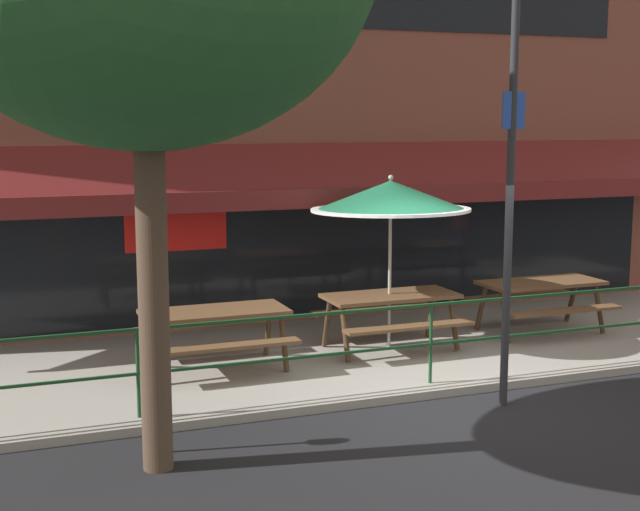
% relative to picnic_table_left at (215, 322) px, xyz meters
% --- Properties ---
extents(ground_plane, '(120.00, 120.00, 0.00)m').
position_rel_picnic_table_left_xyz_m(ground_plane, '(2.25, -1.77, -0.71)').
color(ground_plane, black).
extents(patio_deck, '(15.00, 4.00, 0.10)m').
position_rel_picnic_table_left_xyz_m(patio_deck, '(2.25, 0.23, -0.66)').
color(patio_deck, '#9E998E').
rests_on(patio_deck, ground).
extents(restaurant_building, '(15.00, 1.60, 7.52)m').
position_rel_picnic_table_left_xyz_m(restaurant_building, '(2.25, 2.46, 3.03)').
color(restaurant_building, brown).
rests_on(restaurant_building, ground).
extents(patio_railing, '(13.84, 0.04, 0.97)m').
position_rel_picnic_table_left_xyz_m(patio_railing, '(2.25, -1.47, 0.09)').
color(patio_railing, '#194723').
rests_on(patio_railing, patio_deck).
extents(picnic_table_left, '(1.80, 1.42, 0.76)m').
position_rel_picnic_table_left_xyz_m(picnic_table_left, '(0.00, 0.00, 0.00)').
color(picnic_table_left, brown).
rests_on(picnic_table_left, patio_deck).
extents(picnic_table_centre, '(1.80, 1.42, 0.76)m').
position_rel_picnic_table_left_xyz_m(picnic_table_centre, '(2.48, 0.12, 0.00)').
color(picnic_table_centre, brown).
rests_on(picnic_table_centre, patio_deck).
extents(picnic_table_right, '(1.80, 1.42, 0.76)m').
position_rel_picnic_table_left_xyz_m(picnic_table_right, '(4.96, 0.22, 0.00)').
color(picnic_table_right, brown).
rests_on(picnic_table_right, patio_deck).
extents(patio_umbrella_centre, '(2.14, 2.14, 2.38)m').
position_rel_picnic_table_left_xyz_m(patio_umbrella_centre, '(2.48, 0.16, 1.47)').
color(patio_umbrella_centre, '#B7B2A8').
rests_on(patio_umbrella_centre, patio_deck).
extents(parking_meter_near, '(0.15, 0.16, 1.42)m').
position_rel_picnic_table_left_xyz_m(parking_meter_near, '(-1.16, -2.28, 0.44)').
color(parking_meter_near, gray).
rests_on(parking_meter_near, ground).
extents(street_sign_pole, '(0.28, 0.09, 4.59)m').
position_rel_picnic_table_left_xyz_m(street_sign_pole, '(2.79, -2.22, 1.65)').
color(street_sign_pole, '#2D2D33').
rests_on(street_sign_pole, ground).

